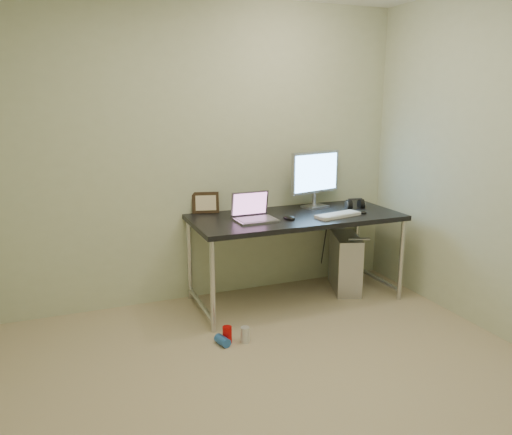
# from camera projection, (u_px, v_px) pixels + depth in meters

# --- Properties ---
(floor) EXTENTS (3.50, 3.50, 0.00)m
(floor) POSITION_uv_depth(u_px,v_px,m) (293.00, 401.00, 2.87)
(floor) COLOR tan
(floor) RESTS_ON ground
(wall_back) EXTENTS (3.50, 0.02, 2.50)m
(wall_back) POSITION_uv_depth(u_px,v_px,m) (204.00, 154.00, 4.17)
(wall_back) COLOR beige
(wall_back) RESTS_ON ground
(desk) EXTENTS (1.76, 0.77, 0.75)m
(desk) POSITION_uv_depth(u_px,v_px,m) (296.00, 223.00, 4.19)
(desk) COLOR black
(desk) RESTS_ON ground
(tower_computer) EXTENTS (0.37, 0.53, 0.54)m
(tower_computer) POSITION_uv_depth(u_px,v_px,m) (345.00, 262.00, 4.52)
(tower_computer) COLOR #B7B7BC
(tower_computer) RESTS_ON ground
(cable_a) EXTENTS (0.01, 0.16, 0.69)m
(cable_a) POSITION_uv_depth(u_px,v_px,m) (325.00, 239.00, 4.73)
(cable_a) COLOR black
(cable_a) RESTS_ON ground
(cable_b) EXTENTS (0.02, 0.11, 0.71)m
(cable_b) POSITION_uv_depth(u_px,v_px,m) (334.00, 241.00, 4.75)
(cable_b) COLOR black
(cable_b) RESTS_ON ground
(can_red) EXTENTS (0.09, 0.09, 0.12)m
(can_red) POSITION_uv_depth(u_px,v_px,m) (227.00, 335.00, 3.55)
(can_red) COLOR #C40908
(can_red) RESTS_ON ground
(can_white) EXTENTS (0.07, 0.07, 0.12)m
(can_white) POSITION_uv_depth(u_px,v_px,m) (245.00, 335.00, 3.56)
(can_white) COLOR silver
(can_white) RESTS_ON ground
(can_blue) EXTENTS (0.10, 0.13, 0.07)m
(can_blue) POSITION_uv_depth(u_px,v_px,m) (223.00, 341.00, 3.52)
(can_blue) COLOR #275CB3
(can_blue) RESTS_ON ground
(laptop) EXTENTS (0.33, 0.27, 0.22)m
(laptop) POSITION_uv_depth(u_px,v_px,m) (253.00, 214.00, 4.00)
(laptop) COLOR #A4A4AC
(laptop) RESTS_ON desk
(monitor) EXTENTS (0.52, 0.20, 0.50)m
(monitor) POSITION_uv_depth(u_px,v_px,m) (315.00, 175.00, 4.42)
(monitor) COLOR #A4A4AC
(monitor) RESTS_ON desk
(keyboard) EXTENTS (0.42, 0.22, 0.02)m
(keyboard) POSITION_uv_depth(u_px,v_px,m) (338.00, 215.00, 4.12)
(keyboard) COLOR silver
(keyboard) RESTS_ON desk
(mouse_right) EXTENTS (0.08, 0.11, 0.03)m
(mouse_right) POSITION_uv_depth(u_px,v_px,m) (362.00, 211.00, 4.24)
(mouse_right) COLOR black
(mouse_right) RESTS_ON desk
(mouse_left) EXTENTS (0.10, 0.13, 0.04)m
(mouse_left) POSITION_uv_depth(u_px,v_px,m) (289.00, 217.00, 4.02)
(mouse_left) COLOR black
(mouse_left) RESTS_ON desk
(headphones) EXTENTS (0.17, 0.10, 0.11)m
(headphones) POSITION_uv_depth(u_px,v_px,m) (355.00, 205.00, 4.45)
(headphones) COLOR black
(headphones) RESTS_ON desk
(picture_frame) EXTENTS (0.24, 0.12, 0.18)m
(picture_frame) POSITION_uv_depth(u_px,v_px,m) (205.00, 203.00, 4.23)
(picture_frame) COLOR black
(picture_frame) RESTS_ON desk
(webcam) EXTENTS (0.04, 0.04, 0.12)m
(webcam) POSITION_uv_depth(u_px,v_px,m) (244.00, 203.00, 4.25)
(webcam) COLOR silver
(webcam) RESTS_ON desk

